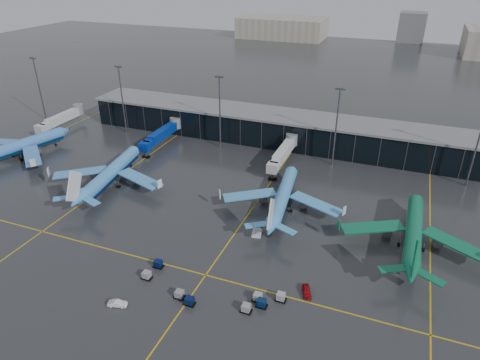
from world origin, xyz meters
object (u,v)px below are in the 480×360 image
(airliner_arkefly, at_px, (111,165))
(airliner_klm_west, at_px, (19,139))
(service_van_red, at_px, (307,291))
(service_van_white, at_px, (117,303))
(airliner_aer_lingus, at_px, (416,222))
(mobile_airstair, at_px, (257,232))
(airliner_klm_near, at_px, (284,188))
(baggage_carts, at_px, (213,292))

(airliner_arkefly, bearing_deg, airliner_klm_west, 163.97)
(airliner_arkefly, bearing_deg, service_van_red, -30.00)
(airliner_klm_west, distance_m, service_van_white, 86.44)
(airliner_aer_lingus, bearing_deg, airliner_klm_west, 178.38)
(mobile_airstair, bearing_deg, service_van_red, -54.79)
(airliner_aer_lingus, relative_size, mobile_airstair, 11.20)
(airliner_klm_near, relative_size, service_van_red, 9.65)
(airliner_aer_lingus, bearing_deg, airliner_klm_near, 171.88)
(airliner_klm_west, relative_size, mobile_airstair, 11.82)
(baggage_carts, xyz_separation_m, mobile_airstair, (1.12, 23.28, 0.01))
(mobile_airstair, height_order, service_van_red, mobile_airstair)
(service_van_white, bearing_deg, service_van_red, -79.26)
(airliner_klm_west, xyz_separation_m, airliner_aer_lingus, (125.06, -4.58, -0.33))
(baggage_carts, distance_m, service_van_red, 18.87)
(airliner_arkefly, xyz_separation_m, airliner_klm_near, (51.25, 5.50, -0.39))
(airliner_arkefly, bearing_deg, airliner_klm_near, -2.80)
(airliner_aer_lingus, distance_m, service_van_white, 68.01)
(airliner_klm_west, distance_m, airliner_klm_near, 91.85)
(airliner_arkefly, bearing_deg, baggage_carts, -43.03)
(airliner_klm_west, bearing_deg, airliner_arkefly, 8.82)
(airliner_klm_near, distance_m, airliner_aer_lingus, 33.59)
(mobile_airstair, relative_size, service_van_white, 0.94)
(airliner_klm_near, xyz_separation_m, airliner_aer_lingus, (33.21, -5.02, 0.14))
(airliner_arkefly, relative_size, baggage_carts, 1.35)
(airliner_aer_lingus, xyz_separation_m, mobile_airstair, (-35.44, -9.64, -5.33))
(airliner_aer_lingus, distance_m, baggage_carts, 49.49)
(airliner_klm_near, distance_m, service_van_red, 34.15)
(airliner_arkefly, distance_m, service_van_white, 52.93)
(airliner_klm_west, distance_m, airliner_aer_lingus, 125.14)
(airliner_aer_lingus, bearing_deg, service_van_white, -140.68)
(airliner_klm_near, bearing_deg, service_van_red, -71.76)
(airliner_aer_lingus, height_order, service_van_white, airliner_aer_lingus)
(airliner_klm_near, bearing_deg, airliner_arkefly, 179.75)
(airliner_arkefly, relative_size, airliner_aer_lingus, 1.04)
(mobile_airstair, bearing_deg, baggage_carts, -103.04)
(mobile_airstair, xyz_separation_m, service_van_red, (16.29, -16.01, -0.09))
(service_van_white, bearing_deg, airliner_klm_near, -38.28)
(baggage_carts, bearing_deg, mobile_airstair, 87.25)
(baggage_carts, bearing_deg, airliner_klm_west, 157.04)
(airliner_arkefly, height_order, service_van_red, airliner_arkefly)
(airliner_arkefly, xyz_separation_m, service_van_white, (31.66, -42.03, -5.73))
(baggage_carts, xyz_separation_m, service_van_red, (17.41, 7.27, -0.08))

